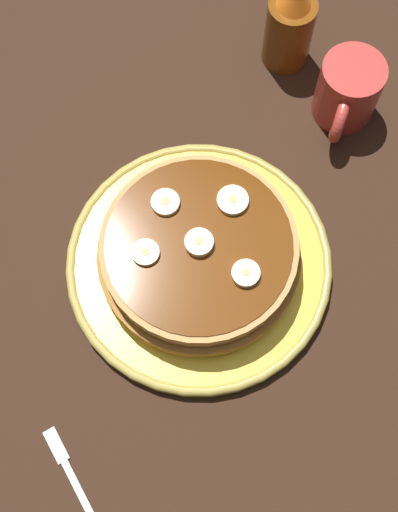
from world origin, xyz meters
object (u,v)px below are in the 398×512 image
(banana_slice_3, at_px, (246,274))
(syrup_bottle, at_px, (289,26))
(pancake_stack, at_px, (197,251))
(banana_slice_1, at_px, (165,203))
(banana_slice_0, at_px, (200,248))
(fork, at_px, (74,481))
(plate, at_px, (199,264))
(banana_slice_4, at_px, (146,253))
(coffee_mug, at_px, (347,92))
(banana_slice_2, at_px, (233,201))

(banana_slice_3, relative_size, syrup_bottle, 0.23)
(pancake_stack, distance_m, banana_slice_3, 0.07)
(pancake_stack, distance_m, banana_slice_1, 0.06)
(banana_slice_0, height_order, fork, banana_slice_0)
(banana_slice_1, bearing_deg, fork, -0.67)
(banana_slice_0, bearing_deg, banana_slice_1, -127.52)
(plate, bearing_deg, fork, -11.15)
(banana_slice_1, bearing_deg, plate, 55.22)
(plate, xyz_separation_m, syrup_bottle, (-0.29, 0.02, 0.05))
(banana_slice_3, bearing_deg, fork, -23.73)
(pancake_stack, bearing_deg, syrup_bottle, 176.15)
(fork, distance_m, syrup_bottle, 0.54)
(banana_slice_4, bearing_deg, coffee_mug, 150.35)
(banana_slice_2, height_order, banana_slice_3, banana_slice_3)
(coffee_mug, distance_m, syrup_bottle, 0.10)
(banana_slice_0, relative_size, syrup_bottle, 0.23)
(banana_slice_2, distance_m, banana_slice_4, 0.10)
(banana_slice_4, distance_m, coffee_mug, 0.30)
(banana_slice_0, height_order, banana_slice_3, banana_slice_0)
(pancake_stack, xyz_separation_m, banana_slice_0, (0.01, 0.00, 0.03))
(coffee_mug, relative_size, fork, 0.98)
(banana_slice_0, distance_m, banana_slice_4, 0.05)
(coffee_mug, height_order, syrup_bottle, syrup_bottle)
(banana_slice_3, xyz_separation_m, banana_slice_4, (0.01, -0.10, -0.00))
(banana_slice_0, height_order, coffee_mug, coffee_mug)
(pancake_stack, relative_size, banana_slice_1, 7.31)
(banana_slice_0, bearing_deg, pancake_stack, -143.51)
(fork, bearing_deg, banana_slice_4, 179.57)
(banana_slice_1, xyz_separation_m, coffee_mug, (-0.20, 0.14, -0.03))
(pancake_stack, xyz_separation_m, syrup_bottle, (-0.28, 0.02, 0.01))
(banana_slice_0, relative_size, coffee_mug, 0.29)
(banana_slice_0, xyz_separation_m, syrup_bottle, (-0.29, 0.01, -0.02))
(plate, relative_size, banana_slice_3, 10.06)
(fork, height_order, syrup_bottle, syrup_bottle)
(pancake_stack, distance_m, fork, 0.25)
(plate, height_order, banana_slice_2, banana_slice_2)
(plate, xyz_separation_m, banana_slice_1, (-0.03, -0.05, 0.06))
(pancake_stack, xyz_separation_m, banana_slice_1, (-0.03, -0.04, 0.03))
(plate, xyz_separation_m, banana_slice_2, (-0.05, 0.02, 0.06))
(banana_slice_3, xyz_separation_m, fork, (0.23, -0.10, -0.07))
(syrup_bottle, bearing_deg, banana_slice_3, 6.77)
(banana_slice_1, bearing_deg, banana_slice_0, 52.48)
(banana_slice_4, xyz_separation_m, coffee_mug, (-0.26, 0.15, -0.03))
(banana_slice_2, height_order, coffee_mug, coffee_mug)
(pancake_stack, height_order, fork, pancake_stack)
(pancake_stack, relative_size, coffee_mug, 2.11)
(banana_slice_1, distance_m, banana_slice_4, 0.06)
(banana_slice_4, xyz_separation_m, syrup_bottle, (-0.31, 0.06, -0.02))
(banana_slice_2, xyz_separation_m, fork, (0.30, -0.07, -0.07))
(fork, bearing_deg, banana_slice_1, 179.33)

